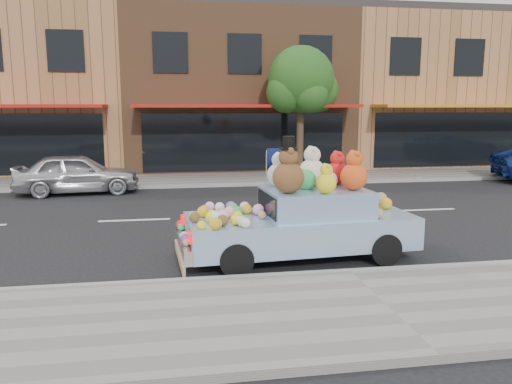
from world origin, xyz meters
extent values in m
plane|color=black|center=(0.00, 0.00, 0.00)|extent=(120.00, 120.00, 0.00)
cube|color=gray|center=(0.00, -6.50, 0.06)|extent=(60.00, 3.00, 0.12)
cube|color=gray|center=(0.00, 6.50, 0.06)|extent=(60.00, 3.00, 0.12)
cube|color=gray|center=(0.00, -5.00, 0.07)|extent=(60.00, 0.12, 0.13)
cube|color=gray|center=(0.00, 5.00, 0.07)|extent=(60.00, 0.12, 0.13)
cube|color=#A87146|center=(-10.00, 12.00, 3.50)|extent=(10.00, 8.00, 7.00)
cube|color=#332D2B|center=(-10.00, 12.00, 7.15)|extent=(10.00, 8.00, 0.30)
cube|color=black|center=(-7.00, 7.98, 5.00)|extent=(1.40, 0.06, 1.60)
cube|color=brown|center=(0.00, 12.00, 3.50)|extent=(10.00, 8.00, 7.00)
cube|color=#332D2B|center=(0.00, 12.00, 7.15)|extent=(10.00, 8.00, 0.30)
cube|color=black|center=(0.00, 7.98, 1.40)|extent=(8.50, 0.06, 2.40)
cube|color=#AF1510|center=(0.00, 7.10, 2.90)|extent=(9.00, 1.80, 0.12)
cube|color=black|center=(-3.00, 7.98, 5.00)|extent=(1.40, 0.06, 1.60)
cube|color=black|center=(0.00, 7.98, 5.00)|extent=(1.40, 0.06, 1.60)
cube|color=black|center=(3.00, 7.98, 5.00)|extent=(1.40, 0.06, 1.60)
cube|color=#A87146|center=(10.00, 12.00, 3.50)|extent=(10.00, 8.00, 7.00)
cube|color=#332D2B|center=(10.00, 12.00, 7.15)|extent=(10.00, 8.00, 0.30)
cube|color=black|center=(10.00, 7.98, 1.40)|extent=(8.50, 0.06, 2.40)
cube|color=orange|center=(10.00, 7.10, 2.90)|extent=(9.00, 1.80, 0.12)
cube|color=black|center=(7.00, 7.98, 5.00)|extent=(1.40, 0.06, 1.60)
cube|color=black|center=(10.00, 7.98, 5.00)|extent=(1.40, 0.06, 1.60)
cylinder|color=#38281C|center=(2.00, 6.50, 1.60)|extent=(0.28, 0.28, 3.20)
sphere|color=#224C15|center=(2.00, 6.50, 3.92)|extent=(2.60, 2.60, 2.60)
sphere|color=#224C15|center=(2.70, 6.80, 3.52)|extent=(1.80, 1.80, 1.80)
sphere|color=#224C15|center=(1.40, 6.30, 3.42)|extent=(1.60, 1.60, 1.60)
sphere|color=#224C15|center=(2.20, 5.90, 3.32)|extent=(1.40, 1.40, 1.40)
sphere|color=#224C15|center=(1.70, 7.10, 3.62)|extent=(1.60, 1.60, 1.60)
imported|color=#B8B7BC|center=(-6.17, 4.38, 0.68)|extent=(4.12, 2.00, 1.36)
cylinder|color=black|center=(0.86, -4.48, 0.30)|extent=(0.61, 0.24, 0.60)
cylinder|color=black|center=(0.75, -2.92, 0.30)|extent=(0.61, 0.24, 0.60)
cylinder|color=black|center=(-1.93, -4.68, 0.30)|extent=(0.61, 0.24, 0.60)
cylinder|color=black|center=(-2.04, -3.13, 0.30)|extent=(0.61, 0.24, 0.60)
cube|color=#95B9DF|center=(-0.59, -3.80, 0.55)|extent=(4.41, 2.01, 0.60)
cube|color=#95B9DF|center=(-0.29, -3.78, 1.10)|extent=(2.00, 1.63, 0.50)
cube|color=silver|center=(-2.81, -3.96, 0.40)|extent=(0.29, 1.79, 0.26)
cube|color=red|center=(-2.71, -4.64, 0.72)|extent=(0.08, 0.28, 0.16)
cube|color=red|center=(-2.80, -3.28, 0.72)|extent=(0.08, 0.28, 0.16)
cube|color=black|center=(-1.24, -3.85, 1.10)|extent=(0.13, 1.30, 0.40)
sphere|color=brown|center=(-0.91, -4.18, 1.64)|extent=(0.58, 0.58, 0.58)
sphere|color=brown|center=(-0.91, -4.18, 2.01)|extent=(0.36, 0.36, 0.36)
sphere|color=brown|center=(-0.91, -4.30, 2.12)|extent=(0.14, 0.14, 0.14)
sphere|color=brown|center=(-0.91, -4.05, 2.12)|extent=(0.14, 0.14, 0.14)
cylinder|color=black|center=(-0.91, -4.18, 2.16)|extent=(0.34, 0.34, 0.02)
cylinder|color=black|center=(-0.91, -4.18, 2.27)|extent=(0.21, 0.21, 0.22)
sphere|color=beige|center=(-0.27, -3.43, 1.62)|extent=(0.54, 0.54, 0.54)
sphere|color=beige|center=(-0.27, -3.43, 1.96)|extent=(0.33, 0.33, 0.33)
sphere|color=beige|center=(-0.27, -3.54, 2.07)|extent=(0.13, 0.13, 0.13)
sphere|color=beige|center=(-0.27, -3.31, 2.07)|extent=(0.13, 0.13, 0.13)
sphere|color=#C94212|center=(0.38, -4.03, 1.61)|extent=(0.51, 0.51, 0.51)
sphere|color=#C94212|center=(0.38, -4.03, 1.93)|extent=(0.32, 0.32, 0.32)
sphere|color=#C94212|center=(0.38, -4.14, 2.04)|extent=(0.12, 0.12, 0.12)
sphere|color=#C94212|center=(0.38, -3.92, 2.04)|extent=(0.12, 0.12, 0.12)
sphere|color=#B21513|center=(0.28, -3.34, 1.58)|extent=(0.46, 0.46, 0.46)
sphere|color=#B21513|center=(0.28, -3.34, 1.88)|extent=(0.29, 0.29, 0.29)
sphere|color=#B21513|center=(0.28, -3.44, 1.97)|extent=(0.11, 0.11, 0.11)
sphere|color=#B21513|center=(0.28, -3.24, 1.97)|extent=(0.11, 0.11, 0.11)
sphere|color=silver|center=(-0.92, -3.38, 1.58)|extent=(0.46, 0.46, 0.46)
sphere|color=silver|center=(-0.92, -3.38, 1.87)|extent=(0.28, 0.28, 0.28)
sphere|color=silver|center=(-0.92, -3.47, 1.97)|extent=(0.11, 0.11, 0.11)
sphere|color=silver|center=(-0.92, -3.28, 1.97)|extent=(0.11, 0.11, 0.11)
sphere|color=yellow|center=(-0.25, -4.33, 1.54)|extent=(0.37, 0.37, 0.37)
sphere|color=yellow|center=(-0.25, -4.33, 1.78)|extent=(0.23, 0.23, 0.23)
sphere|color=yellow|center=(-0.25, -4.41, 1.85)|extent=(0.09, 0.09, 0.09)
sphere|color=yellow|center=(-0.25, -4.25, 1.85)|extent=(0.09, 0.09, 0.09)
sphere|color=green|center=(-0.49, -3.80, 1.53)|extent=(0.40, 0.40, 0.40)
sphere|color=pink|center=(0.00, -3.71, 1.50)|extent=(0.32, 0.32, 0.32)
sphere|color=brown|center=(-2.14, -4.44, 0.95)|extent=(0.20, 0.20, 0.20)
sphere|color=silver|center=(-2.08, -3.30, 0.95)|extent=(0.20, 0.20, 0.20)
sphere|color=pink|center=(-2.08, -3.71, 0.93)|extent=(0.15, 0.15, 0.15)
sphere|color=yellow|center=(-2.31, -4.15, 0.95)|extent=(0.20, 0.20, 0.20)
sphere|color=pink|center=(-2.01, -3.53, 0.92)|extent=(0.13, 0.13, 0.13)
sphere|color=orange|center=(-1.58, -3.53, 0.95)|extent=(0.19, 0.19, 0.19)
sphere|color=silver|center=(-1.76, -4.64, 0.94)|extent=(0.18, 0.18, 0.18)
sphere|color=pink|center=(-2.27, -3.16, 0.94)|extent=(0.19, 0.19, 0.19)
sphere|color=#B31320|center=(-2.01, -3.88, 0.92)|extent=(0.13, 0.13, 0.13)
sphere|color=silver|center=(-2.62, -3.95, 0.93)|extent=(0.17, 0.17, 0.17)
sphere|color=orange|center=(-2.29, -4.69, 0.95)|extent=(0.21, 0.21, 0.21)
sphere|color=#8F7B4E|center=(-2.09, -3.68, 0.94)|extent=(0.18, 0.18, 0.18)
sphere|color=pink|center=(-2.09, -4.10, 0.95)|extent=(0.21, 0.21, 0.21)
sphere|color=yellow|center=(-2.51, -4.62, 0.92)|extent=(0.14, 0.14, 0.14)
sphere|color=yellow|center=(-1.90, -4.41, 0.95)|extent=(0.19, 0.19, 0.19)
sphere|color=pink|center=(-1.87, -3.71, 0.92)|extent=(0.14, 0.14, 0.14)
sphere|color=#8F7B4E|center=(-2.38, -3.61, 0.93)|extent=(0.16, 0.16, 0.16)
sphere|color=silver|center=(-2.24, -4.56, 0.93)|extent=(0.16, 0.16, 0.16)
sphere|color=pink|center=(-1.38, -3.69, 0.96)|extent=(0.22, 0.22, 0.22)
sphere|color=silver|center=(-2.10, -3.64, 0.93)|extent=(0.16, 0.16, 0.16)
sphere|color=beige|center=(-1.81, -4.54, 0.94)|extent=(0.19, 0.19, 0.19)
sphere|color=orange|center=(-1.80, -4.18, 0.92)|extent=(0.13, 0.13, 0.13)
sphere|color=#8F7B4E|center=(-2.38, -3.38, 0.94)|extent=(0.17, 0.17, 0.17)
sphere|color=green|center=(-1.85, -3.42, 0.96)|extent=(0.21, 0.21, 0.21)
sphere|color=#8F7B4E|center=(-1.37, -4.02, 0.93)|extent=(0.15, 0.15, 0.15)
sphere|color=silver|center=(-2.22, -4.19, 0.96)|extent=(0.22, 0.22, 0.22)
sphere|color=orange|center=(-2.44, -3.71, 0.96)|extent=(0.22, 0.22, 0.22)
sphere|color=green|center=(-1.80, -3.79, 0.95)|extent=(0.21, 0.21, 0.21)
sphere|color=yellow|center=(-1.82, -4.06, 0.94)|extent=(0.17, 0.17, 0.17)
sphere|color=pink|center=(-2.42, -3.70, 0.94)|extent=(0.18, 0.18, 0.18)
sphere|color=beige|center=(-1.60, -3.34, 0.95)|extent=(0.20, 0.20, 0.20)
sphere|color=#8F7B4E|center=(-1.83, -3.69, 0.93)|extent=(0.15, 0.15, 0.15)
sphere|color=yellow|center=(-2.28, -4.04, 0.95)|extent=(0.21, 0.21, 0.21)
sphere|color=brown|center=(-2.61, -4.08, 0.94)|extent=(0.19, 0.19, 0.19)
sphere|color=#6C2D8B|center=(-1.87, -3.31, 0.96)|extent=(0.21, 0.21, 0.21)
sphere|color=#D8A88C|center=(-1.94, -3.85, 0.97)|extent=(0.22, 0.22, 0.22)
sphere|color=#6C2D8B|center=(-2.77, -4.44, 0.61)|extent=(0.16, 0.16, 0.16)
sphere|color=#6C2D8B|center=(-2.78, -4.24, 0.61)|extent=(0.16, 0.16, 0.16)
sphere|color=green|center=(-2.85, -3.37, 0.60)|extent=(0.14, 0.14, 0.14)
sphere|color=pink|center=(-2.79, -4.11, 0.61)|extent=(0.16, 0.16, 0.16)
sphere|color=#8F7B4E|center=(-2.77, -4.47, 0.60)|extent=(0.13, 0.13, 0.13)
sphere|color=#B31320|center=(-2.86, -3.23, 0.62)|extent=(0.17, 0.17, 0.17)
sphere|color=orange|center=(-2.80, -4.00, 0.60)|extent=(0.14, 0.14, 0.14)
sphere|color=#8F7B4E|center=(0.77, -4.31, 0.95)|extent=(0.19, 0.19, 0.19)
sphere|color=silver|center=(1.05, -3.06, 0.95)|extent=(0.21, 0.21, 0.21)
sphere|color=brown|center=(0.88, -3.99, 0.95)|extent=(0.19, 0.19, 0.19)
sphere|color=orange|center=(1.26, -3.55, 0.97)|extent=(0.24, 0.24, 0.24)
sphere|color=green|center=(0.77, -3.23, 0.95)|extent=(0.21, 0.21, 0.21)
sphere|color=#8F7B4E|center=(1.35, -3.06, 0.98)|extent=(0.26, 0.26, 0.26)
cylinder|color=#997A54|center=(-2.82, -4.82, 0.17)|extent=(0.06, 0.06, 0.17)
sphere|color=#997A54|center=(-2.82, -4.82, 0.26)|extent=(0.07, 0.07, 0.07)
cylinder|color=#997A54|center=(-2.83, -4.69, 0.17)|extent=(0.06, 0.06, 0.17)
sphere|color=#997A54|center=(-2.83, -4.69, 0.26)|extent=(0.07, 0.07, 0.07)
cylinder|color=#997A54|center=(-2.84, -4.56, 0.17)|extent=(0.06, 0.06, 0.17)
sphere|color=#997A54|center=(-2.84, -4.56, 0.26)|extent=(0.07, 0.07, 0.07)
cylinder|color=#997A54|center=(-2.85, -4.43, 0.17)|extent=(0.06, 0.06, 0.17)
sphere|color=#997A54|center=(-2.85, -4.43, 0.26)|extent=(0.07, 0.07, 0.07)
cylinder|color=#997A54|center=(-2.86, -4.30, 0.17)|extent=(0.06, 0.06, 0.17)
sphere|color=#997A54|center=(-2.86, -4.30, 0.26)|extent=(0.07, 0.07, 0.07)
cylinder|color=#997A54|center=(-2.87, -4.16, 0.17)|extent=(0.06, 0.06, 0.17)
sphere|color=#997A54|center=(-2.87, -4.16, 0.26)|extent=(0.07, 0.07, 0.07)
cylinder|color=#997A54|center=(-2.88, -4.03, 0.17)|extent=(0.06, 0.06, 0.17)
sphere|color=#997A54|center=(-2.88, -4.03, 0.26)|extent=(0.07, 0.07, 0.07)
cylinder|color=#997A54|center=(-2.89, -3.90, 0.17)|extent=(0.06, 0.06, 0.17)
sphere|color=#997A54|center=(-2.89, -3.90, 0.26)|extent=(0.07, 0.07, 0.07)
cylinder|color=#997A54|center=(-2.90, -3.77, 0.17)|extent=(0.06, 0.06, 0.17)
sphere|color=#997A54|center=(-2.90, -3.77, 0.26)|extent=(0.07, 0.07, 0.07)
cylinder|color=#997A54|center=(-2.91, -3.64, 0.17)|extent=(0.06, 0.06, 0.17)
sphere|color=#997A54|center=(-2.91, -3.64, 0.26)|extent=(0.07, 0.07, 0.07)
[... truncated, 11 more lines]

